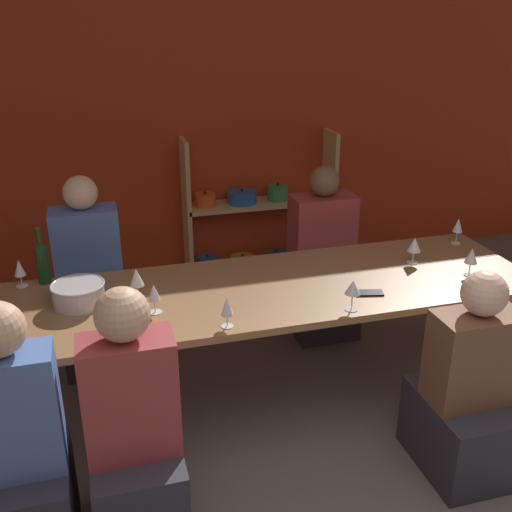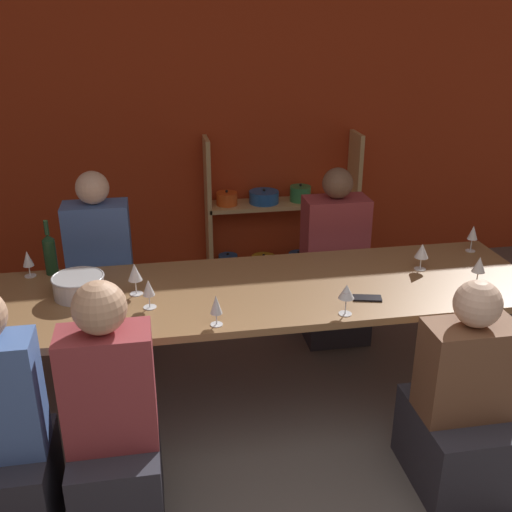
{
  "view_description": "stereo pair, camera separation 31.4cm",
  "coord_description": "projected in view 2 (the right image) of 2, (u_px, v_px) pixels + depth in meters",
  "views": [
    {
      "loc": [
        -0.93,
        -1.16,
        2.22
      ],
      "look_at": [
        -0.09,
        1.81,
        0.93
      ],
      "focal_mm": 42.0,
      "sensor_mm": 36.0,
      "label": 1
    },
    {
      "loc": [
        -0.62,
        -1.23,
        2.22
      ],
      "look_at": [
        -0.09,
        1.81,
        0.93
      ],
      "focal_mm": 42.0,
      "sensor_mm": 36.0,
      "label": 2
    }
  ],
  "objects": [
    {
      "name": "wine_glass_red_a",
      "position": [
        422.0,
        252.0,
        3.5
      ],
      "size": [
        0.08,
        0.08,
        0.16
      ],
      "color": "white",
      "rests_on": "dining_table"
    },
    {
      "name": "wine_bottle_green",
      "position": [
        50.0,
        253.0,
        3.44
      ],
      "size": [
        0.07,
        0.07,
        0.33
      ],
      "color": "#19381E",
      "rests_on": "dining_table"
    },
    {
      "name": "wine_glass_empty_d",
      "position": [
        473.0,
        233.0,
        3.76
      ],
      "size": [
        0.06,
        0.06,
        0.17
      ],
      "color": "white",
      "rests_on": "dining_table"
    },
    {
      "name": "wine_glass_empty_c",
      "position": [
        479.0,
        265.0,
        3.3
      ],
      "size": [
        0.07,
        0.07,
        0.17
      ],
      "color": "white",
      "rests_on": "dining_table"
    },
    {
      "name": "dining_table",
      "position": [
        259.0,
        300.0,
        3.34
      ],
      "size": [
        3.13,
        0.91,
        0.78
      ],
      "color": "olive",
      "rests_on": "ground_plane"
    },
    {
      "name": "mixing_bowl",
      "position": [
        79.0,
        285.0,
        3.2
      ],
      "size": [
        0.28,
        0.28,
        0.12
      ],
      "color": "#B7BABC",
      "rests_on": "dining_table"
    },
    {
      "name": "person_far_b",
      "position": [
        103.0,
        290.0,
        3.98
      ],
      "size": [
        0.41,
        0.51,
        1.28
      ],
      "rotation": [
        0.0,
        0.0,
        3.14
      ],
      "color": "#2D2D38",
      "rests_on": "ground_plane"
    },
    {
      "name": "shelf_unit",
      "position": [
        279.0,
        226.0,
        5.27
      ],
      "size": [
        1.32,
        0.3,
        1.23
      ],
      "color": "tan",
      "rests_on": "ground_plane"
    },
    {
      "name": "wine_glass_empty_b",
      "position": [
        149.0,
        288.0,
        3.05
      ],
      "size": [
        0.07,
        0.07,
        0.16
      ],
      "color": "white",
      "rests_on": "dining_table"
    },
    {
      "name": "wine_glass_red_b",
      "position": [
        135.0,
        273.0,
        3.19
      ],
      "size": [
        0.08,
        0.08,
        0.18
      ],
      "color": "white",
      "rests_on": "dining_table"
    },
    {
      "name": "person_far_a",
      "position": [
        333.0,
        275.0,
        4.27
      ],
      "size": [
        0.44,
        0.55,
        1.23
      ],
      "rotation": [
        0.0,
        0.0,
        3.14
      ],
      "color": "#2D2D38",
      "rests_on": "ground_plane"
    },
    {
      "name": "wall_back_red",
      "position": [
        225.0,
        118.0,
        5.03
      ],
      "size": [
        8.8,
        0.06,
        2.7
      ],
      "color": "#B23819",
      "rests_on": "ground_plane"
    },
    {
      "name": "cell_phone",
      "position": [
        367.0,
        298.0,
        3.18
      ],
      "size": [
        0.16,
        0.1,
        0.01
      ],
      "color": "black",
      "rests_on": "dining_table"
    },
    {
      "name": "wine_glass_red_d",
      "position": [
        216.0,
        306.0,
        2.89
      ],
      "size": [
        0.06,
        0.06,
        0.16
      ],
      "color": "white",
      "rests_on": "dining_table"
    },
    {
      "name": "person_near_a",
      "position": [
        114.0,
        441.0,
        2.62
      ],
      "size": [
        0.39,
        0.48,
        1.22
      ],
      "color": "#2D2D38",
      "rests_on": "ground_plane"
    },
    {
      "name": "wine_glass_empty_a",
      "position": [
        28.0,
        259.0,
        3.41
      ],
      "size": [
        0.07,
        0.07,
        0.16
      ],
      "color": "white",
      "rests_on": "dining_table"
    },
    {
      "name": "wine_glass_red_c",
      "position": [
        346.0,
        293.0,
        2.98
      ],
      "size": [
        0.08,
        0.08,
        0.16
      ],
      "color": "white",
      "rests_on": "dining_table"
    },
    {
      "name": "person_near_c",
      "position": [
        6.0,
        451.0,
        2.56
      ],
      "size": [
        0.36,
        0.46,
        1.22
      ],
      "color": "#2D2D38",
      "rests_on": "ground_plane"
    },
    {
      "name": "person_near_b",
      "position": [
        460.0,
        413.0,
        2.89
      ],
      "size": [
        0.43,
        0.53,
        1.1
      ],
      "color": "#2D2D38",
      "rests_on": "ground_plane"
    }
  ]
}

